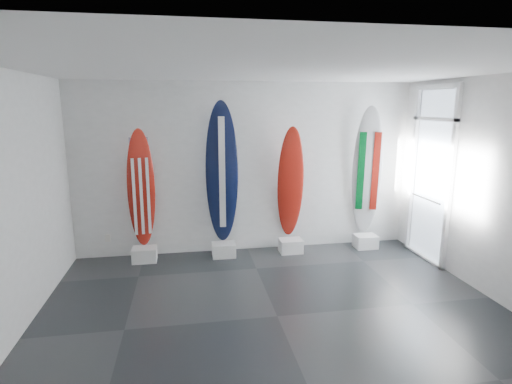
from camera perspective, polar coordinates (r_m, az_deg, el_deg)
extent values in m
plane|color=black|center=(5.33, 3.01, -17.08)|extent=(6.00, 6.00, 0.00)
plane|color=white|center=(4.67, 3.44, 17.05)|extent=(6.00, 6.00, 0.00)
plane|color=silver|center=(7.19, -1.25, 3.34)|extent=(6.00, 0.00, 6.00)
plane|color=silver|center=(2.54, 16.33, -14.04)|extent=(6.00, 0.00, 6.00)
plane|color=silver|center=(5.05, -32.18, -2.32)|extent=(0.00, 5.00, 5.00)
plane|color=silver|center=(6.18, 31.47, 0.08)|extent=(0.00, 5.00, 5.00)
cube|color=white|center=(7.19, -15.41, -8.48)|extent=(0.40, 0.30, 0.24)
ellipsoid|color=maroon|center=(6.99, -15.85, 0.44)|extent=(0.48, 0.26, 2.00)
cube|color=white|center=(7.18, -4.56, -8.11)|extent=(0.40, 0.30, 0.24)
ellipsoid|color=black|center=(6.93, -4.82, 2.64)|extent=(0.57, 0.24, 2.45)
cube|color=white|center=(7.37, 4.91, -7.56)|extent=(0.40, 0.30, 0.24)
ellipsoid|color=maroon|center=(7.17, 4.87, 1.22)|extent=(0.51, 0.48, 2.03)
cube|color=white|center=(7.85, 15.15, -6.72)|extent=(0.40, 0.30, 0.24)
ellipsoid|color=silver|center=(7.63, 15.38, 2.78)|extent=(0.60, 0.46, 2.36)
cube|color=silver|center=(7.49, -20.16, -6.10)|extent=(0.09, 0.02, 0.13)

